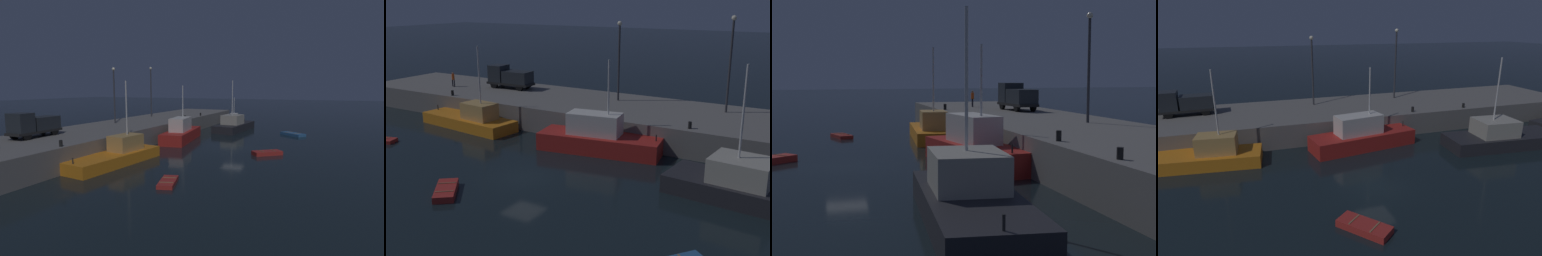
% 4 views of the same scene
% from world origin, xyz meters
% --- Properties ---
extents(ground_plane, '(320.00, 320.00, 0.00)m').
position_xyz_m(ground_plane, '(0.00, 0.00, 0.00)').
color(ground_plane, black).
extents(pier_quay, '(60.50, 10.71, 2.28)m').
position_xyz_m(pier_quay, '(0.00, 14.96, 1.14)').
color(pier_quay, slate).
rests_on(pier_quay, ground).
extents(fishing_trawler_red, '(10.36, 4.61, 7.52)m').
position_xyz_m(fishing_trawler_red, '(1.76, 7.83, 1.13)').
color(fishing_trawler_red, red).
rests_on(fishing_trawler_red, ground).
extents(fishing_boat_blue, '(10.47, 4.24, 7.90)m').
position_xyz_m(fishing_boat_blue, '(-12.23, 7.92, 0.83)').
color(fishing_boat_blue, orange).
rests_on(fishing_boat_blue, ground).
extents(fishing_boat_white, '(11.24, 4.55, 8.42)m').
position_xyz_m(fishing_boat_white, '(14.42, 4.00, 0.94)').
color(fishing_boat_white, '#232328').
rests_on(fishing_boat_white, ground).
extents(dinghy_red_small, '(2.97, 1.92, 0.34)m').
position_xyz_m(dinghy_red_small, '(-15.87, 0.43, 0.15)').
color(dinghy_red_small, '#B22823').
rests_on(dinghy_red_small, ground).
extents(lamp_post_west, '(0.44, 0.44, 7.71)m').
position_xyz_m(lamp_post_west, '(-0.91, 16.86, 6.80)').
color(lamp_post_west, '#38383D').
rests_on(lamp_post_west, pier_quay).
extents(utility_truck, '(5.43, 2.26, 2.54)m').
position_xyz_m(utility_truck, '(-14.26, 16.44, 3.57)').
color(utility_truck, black).
rests_on(utility_truck, pier_quay).
extents(dockworker, '(0.44, 0.34, 1.68)m').
position_xyz_m(dockworker, '(-20.41, 13.87, 3.24)').
color(dockworker, black).
rests_on(dockworker, pier_quay).
extents(bollard_west, '(0.28, 0.28, 0.50)m').
position_xyz_m(bollard_west, '(14.70, 10.26, 2.54)').
color(bollard_west, black).
rests_on(bollard_west, pier_quay).
extents(bollard_central, '(0.28, 0.28, 0.55)m').
position_xyz_m(bollard_central, '(-16.80, 10.14, 2.56)').
color(bollard_central, black).
rests_on(bollard_central, pier_quay).
extents(bollard_east, '(0.28, 0.28, 0.56)m').
position_xyz_m(bollard_east, '(8.43, 10.39, 2.56)').
color(bollard_east, black).
rests_on(bollard_east, pier_quay).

